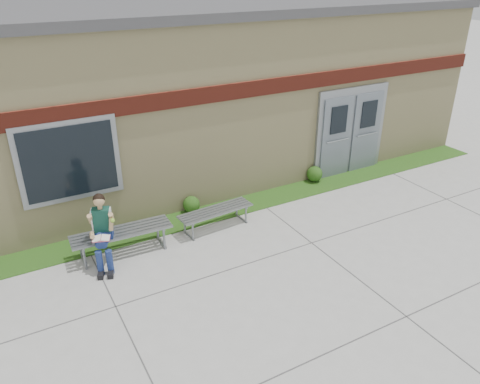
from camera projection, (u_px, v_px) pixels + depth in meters
ground at (284, 270)px, 8.60m from camera, size 80.00×80.00×0.00m
grass_strip at (220, 211)px, 10.64m from camera, size 16.00×0.80×0.02m
school_building at (161, 88)px, 12.37m from camera, size 16.20×6.22×4.20m
bench_left at (122, 236)px, 8.95m from camera, size 1.92×0.60×0.49m
bench_right at (216, 214)px, 9.85m from camera, size 1.65×0.58×0.42m
girl at (102, 230)px, 8.47m from camera, size 0.56×0.86×1.39m
shrub_mid at (191, 204)px, 10.48m from camera, size 0.38×0.38×0.38m
shrub_east at (315, 174)px, 11.98m from camera, size 0.40×0.40×0.40m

